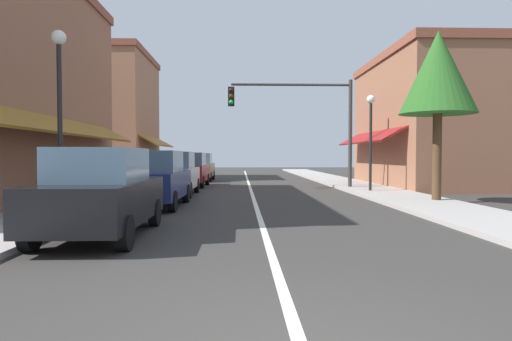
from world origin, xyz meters
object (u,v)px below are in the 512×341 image
object	(u,v)px
traffic_signal_mast_arm	(305,113)
tree_right_near	(438,74)
parked_car_nearest_left	(101,193)
street_lamp_right_mid	(371,126)
parked_car_distant_left	(199,167)
street_lamp_left_near	(59,92)
parked_car_far_left	(190,170)
parked_car_third_left	(173,174)
parked_car_second_left	(155,179)

from	to	relation	value
traffic_signal_mast_arm	tree_right_near	bearing A→B (deg)	-61.30
parked_car_nearest_left	street_lamp_right_mid	xyz separation A→B (m)	(8.35, 10.11, 2.01)
parked_car_nearest_left	parked_car_distant_left	world-z (taller)	same
street_lamp_left_near	tree_right_near	size ratio (longest dim) A/B	0.81
parked_car_distant_left	street_lamp_left_near	distance (m)	17.62
parked_car_far_left	tree_right_near	bearing A→B (deg)	-41.33
parked_car_distant_left	traffic_signal_mast_arm	size ratio (longest dim) A/B	0.69
parked_car_far_left	street_lamp_right_mid	world-z (taller)	street_lamp_right_mid
parked_car_distant_left	tree_right_near	world-z (taller)	tree_right_near
street_lamp_right_mid	tree_right_near	xyz separation A→B (m)	(1.06, -4.11, 1.49)
parked_car_third_left	street_lamp_left_near	bearing A→B (deg)	-104.07
parked_car_third_left	parked_car_distant_left	bearing A→B (deg)	90.14
parked_car_distant_left	parked_car_far_left	bearing A→B (deg)	-89.74
traffic_signal_mast_arm	street_lamp_right_mid	world-z (taller)	traffic_signal_mast_arm
parked_car_second_left	street_lamp_left_near	distance (m)	4.05
traffic_signal_mast_arm	parked_car_far_left	bearing A→B (deg)	159.94
street_lamp_right_mid	street_lamp_left_near	bearing A→B (deg)	-142.92
tree_right_near	parked_car_third_left	bearing A→B (deg)	160.38
parked_car_second_left	parked_car_third_left	world-z (taller)	same
street_lamp_left_near	parked_car_second_left	bearing A→B (deg)	56.64
parked_car_third_left	tree_right_near	xyz separation A→B (m)	(9.36, -3.34, 3.50)
traffic_signal_mast_arm	tree_right_near	size ratio (longest dim) A/B	1.02
parked_car_nearest_left	street_lamp_left_near	xyz separation A→B (m)	(-1.76, 2.47, 2.32)
parked_car_second_left	traffic_signal_mast_arm	distance (m)	9.66
tree_right_near	traffic_signal_mast_arm	bearing A→B (deg)	118.70
parked_car_far_left	street_lamp_right_mid	size ratio (longest dim) A/B	0.98
parked_car_second_left	parked_car_far_left	world-z (taller)	same
parked_car_second_left	tree_right_near	distance (m)	10.01
traffic_signal_mast_arm	tree_right_near	world-z (taller)	tree_right_near
parked_car_nearest_left	traffic_signal_mast_arm	size ratio (longest dim) A/B	0.69
parked_car_far_left	parked_car_third_left	bearing A→B (deg)	-89.48
parked_car_second_left	parked_car_third_left	xyz separation A→B (m)	(-0.02, 4.09, 0.00)
traffic_signal_mast_arm	street_lamp_left_near	bearing A→B (deg)	-127.45
parked_car_second_left	parked_car_third_left	bearing A→B (deg)	91.59
parked_car_third_left	street_lamp_left_near	size ratio (longest dim) A/B	0.87
parked_car_third_left	parked_car_far_left	size ratio (longest dim) A/B	1.00
parked_car_nearest_left	tree_right_near	xyz separation A→B (m)	(9.41, 5.99, 3.50)
parked_car_third_left	street_lamp_right_mid	distance (m)	8.58
parked_car_distant_left	street_lamp_left_near	bearing A→B (deg)	-95.70
parked_car_third_left	traffic_signal_mast_arm	world-z (taller)	traffic_signal_mast_arm
parked_car_distant_left	traffic_signal_mast_arm	xyz separation A→B (m)	(5.74, -7.39, 2.78)
parked_car_far_left	parked_car_nearest_left	bearing A→B (deg)	-89.17
parked_car_second_left	tree_right_near	world-z (taller)	tree_right_near
traffic_signal_mast_arm	parked_car_distant_left	bearing A→B (deg)	127.81
parked_car_second_left	parked_car_nearest_left	bearing A→B (deg)	-89.41
parked_car_second_left	street_lamp_right_mid	world-z (taller)	street_lamp_right_mid
parked_car_far_left	parked_car_distant_left	size ratio (longest dim) A/B	1.01
parked_car_second_left	parked_car_distant_left	xyz separation A→B (m)	(0.08, 14.59, 0.00)
parked_car_second_left	tree_right_near	size ratio (longest dim) A/B	0.71
parked_car_nearest_left	parked_car_second_left	distance (m)	5.24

